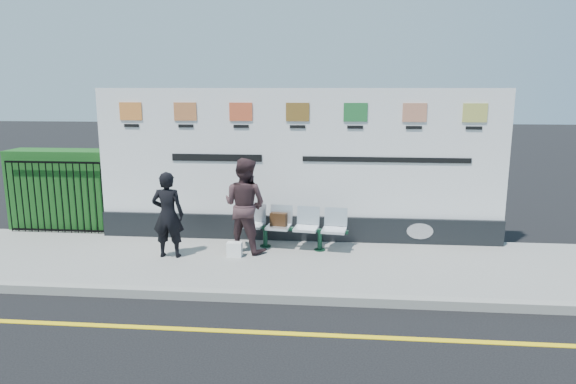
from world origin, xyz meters
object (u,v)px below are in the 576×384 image
at_px(bench, 292,237).
at_px(woman_left, 168,215).
at_px(woman_right, 245,205).
at_px(billboard, 298,176).

bearing_deg(bench, woman_left, -155.33).
height_order(bench, woman_right, woman_right).
xyz_separation_m(billboard, woman_left, (-2.23, -1.31, -0.52)).
distance_m(billboard, woman_left, 2.63).
relative_size(woman_left, woman_right, 0.89).
relative_size(billboard, woman_right, 4.55).
bearing_deg(billboard, woman_left, -149.59).
height_order(billboard, bench, billboard).
bearing_deg(billboard, bench, -94.71).
relative_size(bench, woman_left, 1.30).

